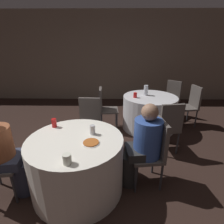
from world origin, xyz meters
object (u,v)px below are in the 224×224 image
(pizza_plate_near, at_px, (91,143))
(soda_can_red, at_px, (54,123))
(table_near, at_px, (77,164))
(chair_far_northeast, at_px, (172,96))
(chair_far_south, at_px, (169,124))
(chair_near_east, at_px, (154,148))
(chair_near_north, at_px, (89,120))
(chair_far_west, at_px, (105,105))
(chair_far_east, at_px, (191,103))
(table_far, at_px, (149,112))
(person_floral_shirt, at_px, (4,155))
(bottle_far, at_px, (146,90))
(person_blue_shirt, at_px, (142,145))
(soda_can_silver, at_px, (93,130))

(pizza_plate_near, relative_size, soda_can_red, 1.73)
(table_near, height_order, chair_far_northeast, chair_far_northeast)
(chair_far_northeast, height_order, chair_far_south, same)
(table_near, distance_m, pizza_plate_near, 0.45)
(chair_near_east, xyz_separation_m, chair_far_northeast, (0.96, 2.45, 0.00))
(table_near, distance_m, chair_near_east, 1.03)
(chair_far_northeast, bearing_deg, chair_near_north, 83.08)
(chair_far_west, bearing_deg, chair_far_east, 93.41)
(chair_far_northeast, bearing_deg, table_far, 90.00)
(chair_near_east, distance_m, soda_can_red, 1.39)
(chair_near_east, height_order, pizza_plate_near, chair_near_east)
(chair_far_south, xyz_separation_m, chair_far_west, (-1.15, 0.94, 0.00))
(table_far, bearing_deg, chair_far_west, -176.91)
(chair_far_northeast, bearing_deg, chair_far_east, 162.08)
(chair_far_east, relative_size, chair_far_south, 1.00)
(table_far, height_order, chair_far_northeast, chair_far_northeast)
(chair_near_east, distance_m, chair_far_northeast, 2.63)
(table_near, relative_size, chair_near_north, 1.26)
(pizza_plate_near, bearing_deg, table_near, 155.12)
(pizza_plate_near, height_order, soda_can_red, soda_can_red)
(chair_near_east, height_order, soda_can_red, chair_near_east)
(table_far, height_order, person_floral_shirt, person_floral_shirt)
(chair_near_east, bearing_deg, chair_far_east, -40.21)
(chair_far_east, distance_m, bottle_far, 1.12)
(person_floral_shirt, bearing_deg, table_far, 125.27)
(chair_far_west, relative_size, person_floral_shirt, 0.83)
(person_blue_shirt, height_order, pizza_plate_near, person_blue_shirt)
(table_far, bearing_deg, chair_near_east, -98.54)
(table_far, height_order, chair_near_east, chair_near_east)
(table_near, xyz_separation_m, person_blue_shirt, (0.84, 0.10, 0.23))
(person_floral_shirt, height_order, soda_can_silver, person_floral_shirt)
(person_blue_shirt, bearing_deg, chair_near_east, -90.00)
(table_far, relative_size, chair_far_northeast, 1.26)
(table_far, bearing_deg, pizza_plate_near, -118.44)
(table_near, xyz_separation_m, chair_far_west, (0.26, 1.79, 0.18))
(table_far, xyz_separation_m, chair_near_north, (-1.23, -0.84, 0.18))
(soda_can_red, bearing_deg, pizza_plate_near, -36.65)
(pizza_plate_near, height_order, soda_can_silver, soda_can_silver)
(chair_far_east, xyz_separation_m, bottle_far, (-1.08, -0.07, 0.31))
(chair_far_east, height_order, person_floral_shirt, person_floral_shirt)
(chair_far_northeast, xyz_separation_m, soda_can_silver, (-1.76, -2.44, 0.25))
(soda_can_silver, relative_size, soda_can_red, 1.00)
(chair_far_east, distance_m, chair_far_west, 2.01)
(soda_can_silver, bearing_deg, person_floral_shirt, -167.11)
(person_blue_shirt, xyz_separation_m, bottle_far, (0.33, 1.85, 0.26))
(pizza_plate_near, xyz_separation_m, bottle_far, (0.96, 2.04, 0.10))
(chair_near_east, height_order, chair_far_south, same)
(chair_far_east, height_order, soda_can_silver, chair_far_east)
(table_near, bearing_deg, person_floral_shirt, -172.30)
(chair_near_east, height_order, person_blue_shirt, person_blue_shirt)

